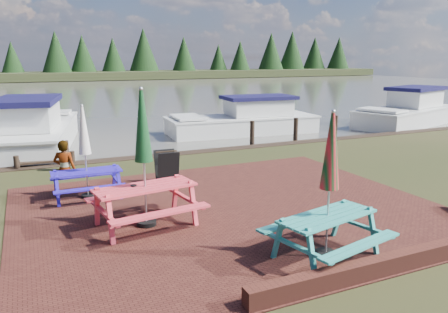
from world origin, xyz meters
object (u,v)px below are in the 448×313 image
boat_near (245,121)px  picnic_table_red (145,180)px  person (62,141)px  picnic_table_teal (328,208)px  chalkboard (167,167)px  jetty (40,139)px  picnic_table_blue (86,167)px  boat_jetty (33,133)px  boat_far (408,113)px

boat_near → picnic_table_red: bearing=147.8°
person → picnic_table_teal: bearing=138.0°
boat_near → chalkboard: bearing=144.5°
picnic_table_red → jetty: bearing=90.8°
picnic_table_blue → jetty: picnic_table_blue is taller
chalkboard → picnic_table_red: bearing=-112.8°
picnic_table_red → chalkboard: 2.94m
jetty → boat_jetty: bearing=-117.8°
chalkboard → boat_jetty: 7.96m
picnic_table_teal → picnic_table_blue: 5.89m
boat_far → person: 17.59m
picnic_table_blue → boat_far: bearing=20.5°
boat_near → boat_far: bearing=-94.4°
picnic_table_blue → boat_near: (8.13, 7.59, -0.40)m
picnic_table_teal → chalkboard: (-1.14, 5.24, -0.39)m
picnic_table_blue → boat_jetty: (-0.99, 7.65, -0.30)m
picnic_table_blue → person: picnic_table_blue is taller
picnic_table_red → boat_far: picnic_table_red is taller
picnic_table_red → person: (-1.09, 5.32, -0.05)m
boat_far → boat_near: bearing=64.0°
jetty → boat_far: size_ratio=1.23×
picnic_table_teal → jetty: size_ratio=0.27×
jetty → boat_far: bearing=-5.9°
picnic_table_red → chalkboard: (1.25, 2.62, -0.48)m
picnic_table_red → boat_near: bearing=45.8°
picnic_table_blue → boat_far: 18.12m
picnic_table_blue → person: bearing=95.6°
boat_jetty → boat_far: (18.00, -1.41, -0.02)m
picnic_table_teal → person: (-3.47, 7.94, 0.04)m
picnic_table_red → boat_far: size_ratio=0.37×
boat_far → person: (-17.28, -3.25, 0.45)m
chalkboard → person: person is taller
boat_near → jetty: bearing=91.2°
boat_near → boat_far: boat_far is taller
boat_near → person: 9.60m
picnic_table_blue → boat_near: picnic_table_blue is taller
boat_jetty → picnic_table_blue: bearing=-72.1°
picnic_table_teal → picnic_table_blue: (-3.20, 4.94, -0.09)m
jetty → boat_jetty: size_ratio=1.12×
picnic_table_teal → picnic_table_red: picnic_table_red is taller
chalkboard → boat_jetty: bearing=115.2°
picnic_table_teal → boat_near: (4.93, 12.54, -0.49)m
picnic_table_blue → boat_near: 11.13m
jetty → boat_far: (17.77, -1.82, 0.34)m
picnic_table_blue → jetty: 8.13m
boat_far → picnic_table_teal: bearing=111.7°
picnic_table_blue → boat_near: bearing=43.4°
person → chalkboard: bearing=155.3°
picnic_table_teal → jetty: 13.62m
jetty → boat_near: (8.90, -0.47, 0.26)m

